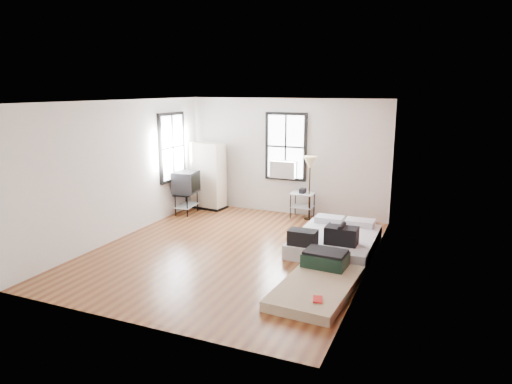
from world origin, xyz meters
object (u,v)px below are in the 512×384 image
at_px(mattress_bare, 319,280).
at_px(side_table, 303,198).
at_px(wardrobe, 208,176).
at_px(floor_lamp, 310,166).
at_px(tv_stand, 186,184).
at_px(mattress_main, 335,239).

bearing_deg(mattress_bare, side_table, 114.55).
height_order(mattress_bare, wardrobe, wardrobe).
distance_m(wardrobe, floor_lamp, 2.71).
bearing_deg(floor_lamp, mattress_bare, -71.14).
bearing_deg(floor_lamp, tv_stand, -166.86).
distance_m(mattress_bare, floor_lamp, 3.98).
bearing_deg(wardrobe, tv_stand, -102.84).
bearing_deg(mattress_bare, wardrobe, 140.79).
relative_size(mattress_bare, side_table, 2.77).
bearing_deg(mattress_main, side_table, 123.76).
bearing_deg(tv_stand, side_table, 8.12).
distance_m(mattress_main, floor_lamp, 2.31).
height_order(mattress_bare, floor_lamp, floor_lamp).
bearing_deg(side_table, mattress_main, -56.11).
xyz_separation_m(mattress_bare, side_table, (-1.42, 3.68, 0.36)).
relative_size(mattress_bare, tv_stand, 1.88).
relative_size(mattress_main, floor_lamp, 1.34).
height_order(side_table, tv_stand, tv_stand).
distance_m(mattress_main, tv_stand, 4.14).
height_order(mattress_bare, side_table, side_table).
xyz_separation_m(mattress_main, floor_lamp, (-1.04, 1.75, 1.10)).
bearing_deg(floor_lamp, side_table, 159.00).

